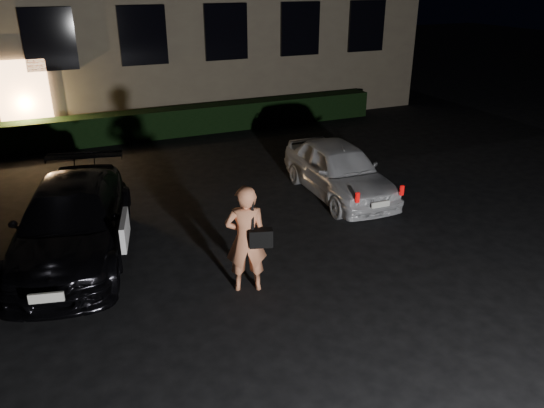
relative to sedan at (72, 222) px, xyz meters
name	(u,v)px	position (x,y,z in m)	size (l,w,h in m)	color
ground	(311,324)	(2.91, -3.56, -0.65)	(80.00, 80.00, 0.00)	black
hedge	(154,124)	(2.91, 6.94, -0.22)	(15.00, 0.70, 0.85)	black
sedan	(72,222)	(0.00, 0.00, 0.00)	(2.78, 4.76, 1.29)	black
hatch	(339,169)	(5.76, 0.58, -0.04)	(1.58, 3.65, 1.22)	silver
man	(246,239)	(2.41, -2.30, 0.25)	(0.75, 0.61, 1.78)	#E0855A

